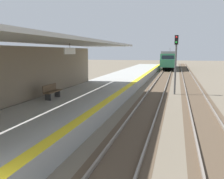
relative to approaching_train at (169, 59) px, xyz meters
name	(u,v)px	position (x,y,z in m)	size (l,w,h in m)	color
station_platform	(98,93)	(-4.40, -38.90, -1.73)	(5.00, 80.00, 0.91)	#999993
station_building_with_canopy	(17,74)	(-6.20, -46.92, 0.48)	(4.85, 24.00, 4.43)	#4C4C4C
track_pair_nearest_platform	(156,92)	(0.00, -34.90, -2.13)	(2.34, 120.00, 0.16)	#4C3D2D
track_pair_middle	(194,94)	(3.40, -34.90, -2.13)	(2.34, 120.00, 0.16)	#4C3D2D
approaching_train	(169,59)	(0.00, 0.00, 0.00)	(2.93, 19.60, 4.76)	#286647
rail_signal_post	(176,58)	(1.66, -35.40, 1.02)	(0.32, 0.34, 5.20)	#4C4C4C
platform_bench	(52,91)	(-5.67, -44.31, -0.80)	(0.45, 1.60, 0.88)	brown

